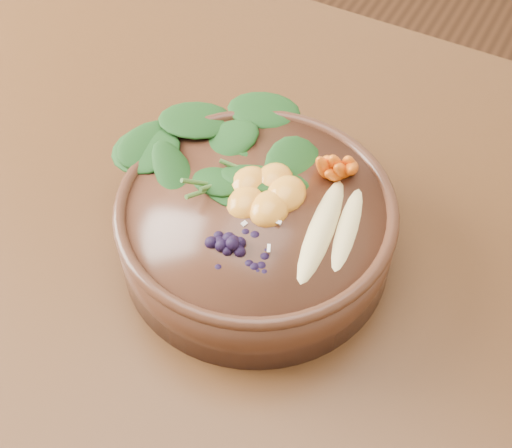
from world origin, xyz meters
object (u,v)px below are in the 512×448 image
Objects in this scene: banana_halves at (336,220)px; mandarin_cluster at (265,184)px; blueberry_pile at (233,236)px; kale_heap at (241,140)px; stoneware_bowl at (256,230)px; carrot_cluster at (334,143)px; dining_table at (172,229)px.

mandarin_cluster reaches higher than banana_halves.
kale_heap is at bearing 115.94° from blueberry_pile.
mandarin_cluster is (0.00, 0.02, 0.06)m from stoneware_bowl.
mandarin_cluster is (-0.05, -0.07, -0.03)m from carrot_cluster.
stoneware_bowl is at bearing -177.26° from banana_halves.
banana_halves is (0.24, -0.03, 0.19)m from dining_table.
carrot_cluster is 0.60× the size of blueberry_pile.
blueberry_pile is at bearing -33.34° from dining_table.
mandarin_cluster is at bearing 94.88° from blueberry_pile.
dining_table is at bearing 168.25° from banana_halves.
dining_table is at bearing 171.26° from mandarin_cluster.
dining_table is 16.49× the size of mandarin_cluster.
blueberry_pile reaches higher than stoneware_bowl.
banana_halves is at bearing 42.63° from blueberry_pile.
blueberry_pile is (0.01, -0.08, 0.00)m from mandarin_cluster.
banana_halves is at bearing 6.88° from stoneware_bowl.
carrot_cluster reaches higher than blueberry_pile.
mandarin_cluster is (0.15, -0.02, 0.19)m from dining_table.
dining_table is 0.30m from carrot_cluster.
kale_heap reaches higher than mandarin_cluster.
dining_table is 0.31m from banana_halves.
banana_halves is at bearing -5.61° from mandarin_cluster.
carrot_cluster is 0.48× the size of banana_halves.
kale_heap is 0.14m from blueberry_pile.
kale_heap reaches higher than blueberry_pile.
kale_heap is at bearing 142.36° from mandarin_cluster.
mandarin_cluster is 0.08m from blueberry_pile.
dining_table is 18.97× the size of carrot_cluster.
banana_halves is at bearing -7.61° from dining_table.
banana_halves is 1.81× the size of mandarin_cluster.
carrot_cluster is at bearing 14.65° from kale_heap.
kale_heap is 0.15m from banana_halves.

